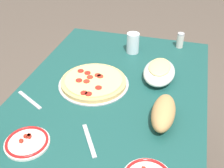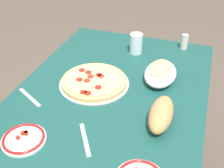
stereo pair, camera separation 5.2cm
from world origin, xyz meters
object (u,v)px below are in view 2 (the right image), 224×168
(baked_pasta_dish, at_px, (161,72))
(bread_loaf, at_px, (161,114))
(side_plate_near, at_px, (24,139))
(water_glass, at_px, (136,44))
(spice_shaker, at_px, (184,42))
(pepperoni_pizza, at_px, (94,81))
(dining_table, at_px, (112,110))

(baked_pasta_dish, relative_size, bread_loaf, 1.10)
(baked_pasta_dish, relative_size, side_plate_near, 1.46)
(baked_pasta_dish, bearing_deg, water_glass, -141.22)
(spice_shaker, bearing_deg, baked_pasta_dish, -10.88)
(spice_shaker, bearing_deg, bread_loaf, -0.90)
(pepperoni_pizza, xyz_separation_m, water_glass, (-0.36, 0.11, 0.04))
(water_glass, height_order, bread_loaf, water_glass)
(water_glass, bearing_deg, bread_loaf, 24.50)
(dining_table, distance_m, water_glass, 0.42)
(pepperoni_pizza, height_order, baked_pasta_dish, baked_pasta_dish)
(baked_pasta_dish, distance_m, spice_shaker, 0.37)
(water_glass, bearing_deg, side_plate_near, -15.47)
(water_glass, distance_m, bread_loaf, 0.58)
(pepperoni_pizza, relative_size, spice_shaker, 3.82)
(side_plate_near, height_order, bread_loaf, bread_loaf)
(side_plate_near, bearing_deg, water_glass, 164.53)
(baked_pasta_dish, distance_m, water_glass, 0.29)
(dining_table, distance_m, spice_shaker, 0.60)
(dining_table, bearing_deg, baked_pasta_dish, 128.16)
(side_plate_near, xyz_separation_m, spice_shaker, (-0.92, 0.47, 0.03))
(bread_loaf, bearing_deg, spice_shaker, 179.10)
(spice_shaker, bearing_deg, side_plate_near, -26.88)
(dining_table, xyz_separation_m, spice_shaker, (-0.51, 0.26, 0.17))
(water_glass, relative_size, side_plate_near, 0.69)
(baked_pasta_dish, distance_m, side_plate_near, 0.69)
(dining_table, bearing_deg, bread_loaf, 59.62)
(dining_table, height_order, spice_shaker, spice_shaker)
(pepperoni_pizza, bearing_deg, dining_table, 81.54)
(spice_shaker, bearing_deg, water_glass, -61.44)
(water_glass, xyz_separation_m, side_plate_near, (0.79, -0.22, -0.05))
(dining_table, height_order, baked_pasta_dish, baked_pasta_dish)
(baked_pasta_dish, height_order, bread_loaf, bread_loaf)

